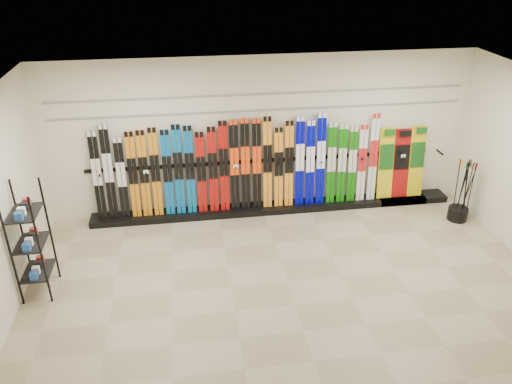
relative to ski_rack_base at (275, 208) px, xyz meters
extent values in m
plane|color=gray|center=(-0.22, -2.28, -0.06)|extent=(8.00, 8.00, 0.00)
plane|color=beige|center=(-0.22, 0.22, 1.44)|extent=(8.00, 0.00, 8.00)
plane|color=silver|center=(-0.22, -2.28, 2.94)|extent=(8.00, 8.00, 0.00)
cube|color=black|center=(0.00, 0.00, 0.00)|extent=(8.00, 0.40, 0.12)
cube|color=black|center=(-3.28, 0.02, 0.90)|extent=(0.17, 0.16, 1.69)
cube|color=black|center=(-3.07, 0.03, 0.96)|extent=(0.17, 0.18, 1.81)
cube|color=black|center=(-2.85, 0.02, 0.83)|extent=(0.17, 0.15, 1.55)
cube|color=#BF6F11|center=(-2.65, 0.02, 0.88)|extent=(0.17, 0.16, 1.64)
cube|color=#BF6F11|center=(-2.45, 0.02, 0.89)|extent=(0.17, 0.16, 1.66)
cube|color=#BF6F11|center=(-2.24, 0.02, 0.91)|extent=(0.17, 0.17, 1.70)
cube|color=#04579C|center=(-2.02, 0.02, 0.88)|extent=(0.17, 0.16, 1.64)
cube|color=#04579C|center=(-1.82, 0.03, 0.92)|extent=(0.17, 0.17, 1.73)
cube|color=#04579C|center=(-1.61, 0.02, 0.91)|extent=(0.17, 0.17, 1.70)
cube|color=#A40C08|center=(-1.41, 0.02, 0.84)|extent=(0.17, 0.15, 1.57)
cube|color=#A40C08|center=(-1.19, 0.02, 0.89)|extent=(0.17, 0.16, 1.66)
cube|color=#A40C08|center=(-0.98, 0.03, 0.94)|extent=(0.17, 0.17, 1.76)
cube|color=black|center=(-0.78, 0.03, 0.94)|extent=(0.17, 0.17, 1.77)
cube|color=black|center=(-0.58, 0.03, 0.95)|extent=(0.17, 0.17, 1.78)
cube|color=black|center=(-0.36, 0.03, 0.95)|extent=(0.17, 0.17, 1.77)
cube|color=orange|center=(-0.15, 0.03, 0.96)|extent=(0.17, 0.17, 1.79)
cube|color=orange|center=(0.06, 0.02, 0.85)|extent=(0.17, 0.15, 1.58)
cube|color=orange|center=(0.26, 0.02, 0.91)|extent=(0.17, 0.17, 1.69)
cube|color=#0002B2|center=(0.47, 0.03, 0.95)|extent=(0.17, 0.17, 1.77)
cube|color=#0002B2|center=(0.67, 0.02, 0.90)|extent=(0.17, 0.16, 1.68)
cube|color=#0002B2|center=(0.88, 0.03, 0.97)|extent=(0.17, 0.18, 1.82)
cube|color=#0D6706|center=(1.09, 0.02, 0.87)|extent=(0.17, 0.16, 1.63)
cube|color=#0D6706|center=(1.31, 0.02, 0.85)|extent=(0.17, 0.16, 1.58)
cube|color=#0D6706|center=(1.51, 0.02, 0.82)|extent=(0.17, 0.15, 1.52)
cube|color=silver|center=(1.71, 0.02, 0.83)|extent=(0.17, 0.15, 1.55)
cube|color=silver|center=(1.93, 0.03, 0.93)|extent=(0.17, 0.17, 1.75)
cube|color=gold|center=(2.23, 0.07, 0.77)|extent=(0.31, 0.22, 1.43)
cube|color=#990C0C|center=(2.54, 0.07, 0.75)|extent=(0.32, 0.22, 1.39)
cube|color=gold|center=(2.87, 0.07, 0.78)|extent=(0.31, 0.22, 1.44)
cube|color=black|center=(-3.97, -1.92, 0.81)|extent=(0.40, 0.60, 1.75)
cylinder|color=black|center=(3.38, -0.86, 0.07)|extent=(0.37, 0.37, 0.25)
cylinder|color=black|center=(3.44, -0.85, 0.55)|extent=(0.15, 0.08, 1.17)
cylinder|color=black|center=(3.31, -0.76, 0.55)|extent=(0.03, 0.09, 1.18)
cylinder|color=black|center=(3.44, -0.85, 0.55)|extent=(0.15, 0.08, 1.17)
cylinder|color=black|center=(3.49, -0.79, 0.55)|extent=(0.05, 0.10, 1.18)
cylinder|color=black|center=(3.48, -0.95, 0.55)|extent=(0.06, 0.08, 1.18)
cylinder|color=black|center=(3.39, -0.82, 0.55)|extent=(0.16, 0.09, 1.17)
cylinder|color=black|center=(3.47, -0.89, 0.55)|extent=(0.15, 0.06, 1.17)
cylinder|color=black|center=(3.35, -0.86, 0.55)|extent=(0.06, 0.13, 1.18)
cylinder|color=black|center=(3.38, -0.83, 0.55)|extent=(0.06, 0.12, 1.18)
cylinder|color=black|center=(3.43, -0.91, 0.55)|extent=(0.04, 0.11, 1.18)
cube|color=gray|center=(-0.22, 0.20, 1.94)|extent=(7.60, 0.02, 0.03)
cube|color=gray|center=(-0.22, 0.20, 2.24)|extent=(7.60, 0.02, 0.03)
camera|label=1|loc=(-1.65, -8.45, 4.76)|focal=35.00mm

